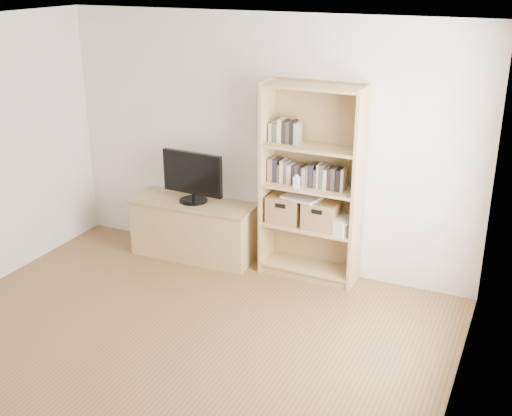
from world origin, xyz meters
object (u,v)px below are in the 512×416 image
Objects in this scene: tv_stand at (195,230)px; bookshelf at (311,184)px; baby_monitor at (296,182)px; basket_left at (286,209)px; basket_right at (321,215)px; television at (193,177)px; laptop at (302,197)px.

tv_stand is 0.67× the size of bookshelf.
bookshelf is (1.30, 0.07, 0.69)m from tv_stand.
basket_left is (-0.15, 0.11, -0.34)m from baby_monitor.
baby_monitor is 0.34× the size of basket_right.
television is at bearing -176.22° from basket_left.
tv_stand is 1.11m from basket_left.
basket_left is 0.39m from basket_right.
bookshelf reaches higher than laptop.
baby_monitor is (-0.11, -0.11, 0.04)m from bookshelf.
baby_monitor is (1.19, -0.04, 0.12)m from television.
basket_right is at bearing 0.28° from tv_stand.
baby_monitor is 0.42m from basket_right.
television is at bearing -175.90° from bookshelf.
bookshelf reaches higher than basket_right.
basket_left is at bearing 1.59° from tv_stand.
tv_stand is at bearing -176.65° from basket_right.
bookshelf is 5.86× the size of basket_left.
basket_left reaches higher than tv_stand.
television is (0.00, 0.00, 0.61)m from tv_stand.
television reaches higher than laptop.
television is 2.08× the size of basket_left.
television is 1.22m from laptop.
basket_left is (1.04, 0.07, 0.39)m from tv_stand.
basket_left is (-0.27, -0.00, -0.30)m from bookshelf.
laptop is (-0.21, -0.00, 0.15)m from basket_right.
laptop is (1.21, 0.06, 0.54)m from tv_stand.
bookshelf is 17.25× the size of baby_monitor.
basket_right is at bearing 5.70° from television.
tv_stand is 11.53× the size of baby_monitor.
basket_right reaches higher than tv_stand.
basket_right is at bearing -1.06° from basket_left.
bookshelf is 5.85× the size of basket_right.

